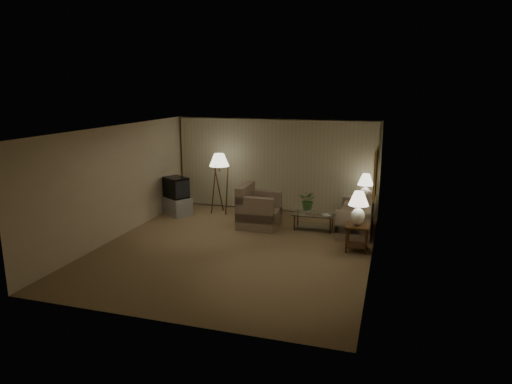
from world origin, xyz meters
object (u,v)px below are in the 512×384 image
vase (308,210)px  ottoman (253,217)px  sofa (355,218)px  side_table_far (364,208)px  floor_lamp (220,182)px  tv_cabinet (177,206)px  armchair (259,210)px  crt_tv (176,187)px  table_lamp_far (365,185)px  coffee_table (314,219)px  side_table_near (357,233)px  table_lamp_near (358,205)px

vase → ottoman: bearing=-177.7°
sofa → side_table_far: (0.15, 0.94, 0.04)m
floor_lamp → vase: floor_lamp is taller
tv_cabinet → vase: 3.88m
armchair → crt_tv: bearing=80.0°
side_table_far → table_lamp_far: bearing=-108.4°
coffee_table → vase: vase is taller
tv_cabinet → vase: vase is taller
coffee_table → floor_lamp: size_ratio=0.61×
side_table_far → floor_lamp: bearing=-176.2°
tv_cabinet → ottoman: size_ratio=1.59×
ottoman → crt_tv: bearing=172.0°
table_lamp_far → vase: table_lamp_far is taller
side_table_far → sofa: bearing=-99.1°
side_table_near → crt_tv: crt_tv is taller
armchair → table_lamp_near: table_lamp_near is taller
tv_cabinet → coffee_table: bearing=28.6°
sofa → ottoman: sofa is taller
floor_lamp → table_lamp_near: bearing=-26.4°
table_lamp_far → floor_lamp: 4.07m
armchair → side_table_far: armchair is taller
ottoman → vase: 1.48m
side_table_far → vase: size_ratio=3.71×
side_table_far → table_lamp_far: table_lamp_far is taller
coffee_table → crt_tv: 4.05m
armchair → crt_tv: 2.66m
table_lamp_far → tv_cabinet: size_ratio=0.71×
floor_lamp → table_lamp_far: bearing=3.8°
table_lamp_far → table_lamp_near: bearing=-90.0°
tv_cabinet → crt_tv: 0.54m
side_table_far → coffee_table: (-1.19, -1.04, -0.13)m
sofa → table_lamp_near: size_ratio=2.12×
table_lamp_near → crt_tv: size_ratio=0.91×
coffee_table → side_table_near: bearing=-46.4°
armchair → side_table_near: armchair is taller
table_lamp_near → coffee_table: 1.89m
table_lamp_near → tv_cabinet: table_lamp_near is taller
armchair → vase: (1.26, 0.17, 0.06)m
table_lamp_near → crt_tv: bearing=163.6°
tv_cabinet → vase: (3.86, -0.28, 0.25)m
side_table_far → table_lamp_far: 0.63m
sofa → coffee_table: 1.05m
crt_tv → table_lamp_near: bearing=16.2°
table_lamp_near → ottoman: bearing=156.9°
side_table_near → sofa: bearing=96.3°
table_lamp_near → vase: 1.91m
side_table_near → table_lamp_far: size_ratio=0.82×
armchair → side_table_near: (2.60, -1.08, -0.03)m
side_table_near → coffee_table: 1.73m
armchair → coffee_table: bearing=-83.6°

